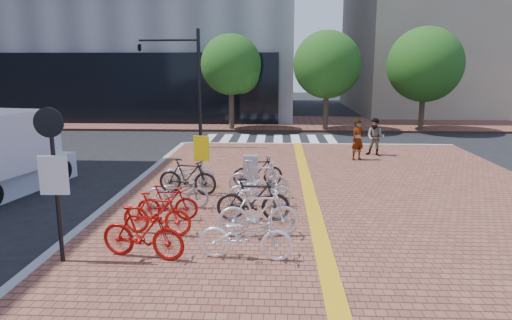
# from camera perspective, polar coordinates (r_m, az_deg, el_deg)

# --- Properties ---
(ground) EXTENTS (120.00, 120.00, 0.00)m
(ground) POSITION_cam_1_polar(r_m,az_deg,el_deg) (12.37, -1.91, -7.92)
(ground) COLOR black
(ground) RESTS_ON ground
(kerb_north) EXTENTS (14.00, 0.25, 0.15)m
(kerb_north) POSITION_cam_1_polar(r_m,az_deg,el_deg) (24.04, 7.56, 1.88)
(kerb_north) COLOR gray
(kerb_north) RESTS_ON ground
(far_sidewalk) EXTENTS (70.00, 8.00, 0.15)m
(far_sidewalk) POSITION_cam_1_polar(r_m,az_deg,el_deg) (32.87, 1.04, 4.63)
(far_sidewalk) COLOR brown
(far_sidewalk) RESTS_ON ground
(building_beige) EXTENTS (20.00, 18.00, 18.00)m
(building_beige) POSITION_cam_1_polar(r_m,az_deg,el_deg) (47.06, 25.06, 16.62)
(building_beige) COLOR gray
(building_beige) RESTS_ON ground
(crosswalk) EXTENTS (7.50, 4.00, 0.01)m
(crosswalk) POSITION_cam_1_polar(r_m,az_deg,el_deg) (25.94, 1.68, 2.55)
(crosswalk) COLOR silver
(crosswalk) RESTS_ON ground
(street_trees) EXTENTS (16.20, 4.60, 6.35)m
(street_trees) POSITION_cam_1_polar(r_m,az_deg,el_deg) (29.34, 10.94, 11.44)
(street_trees) COLOR #38281E
(street_trees) RESTS_ON far_sidewalk
(bike_0) EXTENTS (1.94, 0.89, 1.13)m
(bike_0) POSITION_cam_1_polar(r_m,az_deg,el_deg) (9.98, -13.99, -8.83)
(bike_0) COLOR #9F0E0B
(bike_0) RESTS_ON sidewalk
(bike_1) EXTENTS (1.80, 0.77, 1.05)m
(bike_1) POSITION_cam_1_polar(r_m,az_deg,el_deg) (11.27, -12.32, -6.56)
(bike_1) COLOR red
(bike_1) RESTS_ON sidewalk
(bike_2) EXTENTS (1.62, 0.58, 0.95)m
(bike_2) POSITION_cam_1_polar(r_m,az_deg,el_deg) (12.22, -11.00, -5.29)
(bike_2) COLOR #A30E0B
(bike_2) RESTS_ON sidewalk
(bike_3) EXTENTS (1.84, 0.74, 0.95)m
(bike_3) POSITION_cam_1_polar(r_m,az_deg,el_deg) (13.19, -9.82, -3.98)
(bike_3) COLOR #A9A9AE
(bike_3) RESTS_ON sidewalk
(bike_4) EXTENTS (1.97, 0.85, 1.15)m
(bike_4) POSITION_cam_1_polar(r_m,az_deg,el_deg) (14.53, -8.57, -2.06)
(bike_4) COLOR black
(bike_4) RESTS_ON sidewalk
(bike_5) EXTENTS (1.77, 0.63, 0.93)m
(bike_5) POSITION_cam_1_polar(r_m,az_deg,el_deg) (15.48, -8.41, -1.62)
(bike_5) COLOR silver
(bike_5) RESTS_ON sidewalk
(bike_6) EXTENTS (2.05, 0.86, 1.05)m
(bike_6) POSITION_cam_1_polar(r_m,az_deg,el_deg) (9.68, -1.31, -9.37)
(bike_6) COLOR white
(bike_6) RESTS_ON sidewalk
(bike_7) EXTENTS (1.98, 0.72, 1.17)m
(bike_7) POSITION_cam_1_polar(r_m,az_deg,el_deg) (10.88, 0.29, -6.63)
(bike_7) COLOR white
(bike_7) RESTS_ON sidewalk
(bike_8) EXTENTS (1.94, 0.61, 1.16)m
(bike_8) POSITION_cam_1_polar(r_m,az_deg,el_deg) (11.94, -0.35, -4.97)
(bike_8) COLOR black
(bike_8) RESTS_ON sidewalk
(bike_9) EXTENTS (1.87, 0.72, 0.97)m
(bike_9) POSITION_cam_1_polar(r_m,az_deg,el_deg) (13.17, 0.48, -3.77)
(bike_9) COLOR silver
(bike_9) RESTS_ON sidewalk
(bike_10) EXTENTS (1.99, 0.88, 1.15)m
(bike_10) POSITION_cam_1_polar(r_m,az_deg,el_deg) (14.10, 0.29, -2.35)
(bike_10) COLOR #B3B2B7
(bike_10) RESTS_ON sidewalk
(bike_11) EXTENTS (1.76, 0.80, 1.02)m
(bike_11) POSITION_cam_1_polar(r_m,az_deg,el_deg) (15.39, 0.22, -1.39)
(bike_11) COLOR black
(bike_11) RESTS_ON sidewalk
(pedestrian_a) EXTENTS (0.76, 0.68, 1.74)m
(pedestrian_a) POSITION_cam_1_polar(r_m,az_deg,el_deg) (20.07, 12.61, 2.47)
(pedestrian_a) COLOR gray
(pedestrian_a) RESTS_ON sidewalk
(pedestrian_b) EXTENTS (1.02, 0.94, 1.69)m
(pedestrian_b) POSITION_cam_1_polar(r_m,az_deg,el_deg) (21.22, 14.69, 2.80)
(pedestrian_b) COLOR #4D5062
(pedestrian_b) RESTS_ON sidewalk
(utility_box) EXTENTS (0.50, 0.37, 1.09)m
(utility_box) POSITION_cam_1_polar(r_m,az_deg,el_deg) (15.22, -0.65, -1.42)
(utility_box) COLOR silver
(utility_box) RESTS_ON sidewalk
(yellow_sign) EXTENTS (0.50, 0.18, 1.86)m
(yellow_sign) POSITION_cam_1_polar(r_m,az_deg,el_deg) (14.42, -6.87, 0.78)
(yellow_sign) COLOR #B7B7BC
(yellow_sign) RESTS_ON sidewalk
(notice_sign) EXTENTS (0.60, 0.14, 3.22)m
(notice_sign) POSITION_cam_1_polar(r_m,az_deg,el_deg) (9.95, -24.00, -0.78)
(notice_sign) COLOR black
(notice_sign) RESTS_ON sidewalk
(traffic_light_pole) EXTENTS (3.07, 1.18, 5.72)m
(traffic_light_pole) POSITION_cam_1_polar(r_m,az_deg,el_deg) (22.85, -10.49, 11.41)
(traffic_light_pole) COLOR black
(traffic_light_pole) RESTS_ON sidewalk
(box_truck) EXTENTS (2.89, 5.01, 2.72)m
(box_truck) POSITION_cam_1_polar(r_m,az_deg,el_deg) (17.28, -29.05, 0.68)
(box_truck) COLOR silver
(box_truck) RESTS_ON ground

